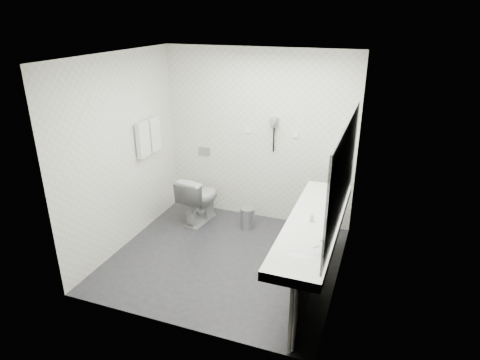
% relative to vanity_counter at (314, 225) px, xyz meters
% --- Properties ---
extents(floor, '(2.80, 2.80, 0.00)m').
position_rel_vanity_counter_xyz_m(floor, '(-1.12, 0.20, -0.80)').
color(floor, '#29282D').
rests_on(floor, ground).
extents(ceiling, '(2.80, 2.80, 0.00)m').
position_rel_vanity_counter_xyz_m(ceiling, '(-1.12, 0.20, 1.70)').
color(ceiling, white).
rests_on(ceiling, wall_back).
extents(wall_back, '(2.80, 0.00, 2.80)m').
position_rel_vanity_counter_xyz_m(wall_back, '(-1.12, 1.50, 0.45)').
color(wall_back, white).
rests_on(wall_back, floor).
extents(wall_front, '(2.80, 0.00, 2.80)m').
position_rel_vanity_counter_xyz_m(wall_front, '(-1.12, -1.10, 0.45)').
color(wall_front, white).
rests_on(wall_front, floor).
extents(wall_left, '(0.00, 2.60, 2.60)m').
position_rel_vanity_counter_xyz_m(wall_left, '(-2.52, 0.20, 0.45)').
color(wall_left, white).
rests_on(wall_left, floor).
extents(wall_right, '(0.00, 2.60, 2.60)m').
position_rel_vanity_counter_xyz_m(wall_right, '(0.27, 0.20, 0.45)').
color(wall_right, white).
rests_on(wall_right, floor).
extents(vanity_counter, '(0.55, 2.20, 0.10)m').
position_rel_vanity_counter_xyz_m(vanity_counter, '(0.00, 0.00, 0.00)').
color(vanity_counter, white).
rests_on(vanity_counter, floor).
extents(vanity_panel, '(0.03, 2.15, 0.75)m').
position_rel_vanity_counter_xyz_m(vanity_panel, '(0.02, 0.00, -0.42)').
color(vanity_panel, gray).
rests_on(vanity_panel, floor).
extents(vanity_post_near, '(0.06, 0.06, 0.75)m').
position_rel_vanity_counter_xyz_m(vanity_post_near, '(0.05, -1.04, -0.42)').
color(vanity_post_near, silver).
rests_on(vanity_post_near, floor).
extents(vanity_post_far, '(0.06, 0.06, 0.75)m').
position_rel_vanity_counter_xyz_m(vanity_post_far, '(0.05, 1.04, -0.42)').
color(vanity_post_far, silver).
rests_on(vanity_post_far, floor).
extents(mirror, '(0.02, 2.20, 1.05)m').
position_rel_vanity_counter_xyz_m(mirror, '(0.26, 0.00, 0.65)').
color(mirror, '#B2BCC6').
rests_on(mirror, wall_right).
extents(basin_near, '(0.40, 0.31, 0.05)m').
position_rel_vanity_counter_xyz_m(basin_near, '(0.00, -0.65, 0.04)').
color(basin_near, white).
rests_on(basin_near, vanity_counter).
extents(basin_far, '(0.40, 0.31, 0.05)m').
position_rel_vanity_counter_xyz_m(basin_far, '(0.00, 0.65, 0.04)').
color(basin_far, white).
rests_on(basin_far, vanity_counter).
extents(faucet_near, '(0.04, 0.04, 0.15)m').
position_rel_vanity_counter_xyz_m(faucet_near, '(0.19, -0.65, 0.12)').
color(faucet_near, silver).
rests_on(faucet_near, vanity_counter).
extents(faucet_far, '(0.04, 0.04, 0.15)m').
position_rel_vanity_counter_xyz_m(faucet_far, '(0.19, 0.65, 0.12)').
color(faucet_far, silver).
rests_on(faucet_far, vanity_counter).
extents(soap_bottle_a, '(0.05, 0.05, 0.10)m').
position_rel_vanity_counter_xyz_m(soap_bottle_a, '(-0.02, -0.02, 0.10)').
color(soap_bottle_a, beige).
rests_on(soap_bottle_a, vanity_counter).
extents(soap_bottle_c, '(0.05, 0.05, 0.12)m').
position_rel_vanity_counter_xyz_m(soap_bottle_c, '(0.15, -0.07, 0.11)').
color(soap_bottle_c, beige).
rests_on(soap_bottle_c, vanity_counter).
extents(glass_left, '(0.06, 0.06, 0.11)m').
position_rel_vanity_counter_xyz_m(glass_left, '(0.14, 0.29, 0.11)').
color(glass_left, silver).
rests_on(glass_left, vanity_counter).
extents(toilet, '(0.50, 0.76, 0.73)m').
position_rel_vanity_counter_xyz_m(toilet, '(-1.87, 1.04, -0.44)').
color(toilet, white).
rests_on(toilet, floor).
extents(flush_plate, '(0.18, 0.02, 0.12)m').
position_rel_vanity_counter_xyz_m(flush_plate, '(-1.98, 1.49, 0.15)').
color(flush_plate, '#B2B5BA').
rests_on(flush_plate, wall_back).
extents(pedal_bin, '(0.22, 0.22, 0.29)m').
position_rel_vanity_counter_xyz_m(pedal_bin, '(-1.13, 1.09, -0.65)').
color(pedal_bin, '#B2B5BA').
rests_on(pedal_bin, floor).
extents(bin_lid, '(0.21, 0.21, 0.02)m').
position_rel_vanity_counter_xyz_m(bin_lid, '(-1.13, 1.09, -0.50)').
color(bin_lid, '#B2B5BA').
rests_on(bin_lid, pedal_bin).
extents(towel_rail, '(0.02, 0.62, 0.02)m').
position_rel_vanity_counter_xyz_m(towel_rail, '(-2.47, 0.75, 0.75)').
color(towel_rail, silver).
rests_on(towel_rail, wall_left).
extents(towel_near, '(0.07, 0.24, 0.48)m').
position_rel_vanity_counter_xyz_m(towel_near, '(-2.46, 0.61, 0.53)').
color(towel_near, white).
rests_on(towel_near, towel_rail).
extents(towel_far, '(0.07, 0.24, 0.48)m').
position_rel_vanity_counter_xyz_m(towel_far, '(-2.46, 0.89, 0.53)').
color(towel_far, white).
rests_on(towel_far, towel_rail).
extents(dryer_cradle, '(0.10, 0.04, 0.14)m').
position_rel_vanity_counter_xyz_m(dryer_cradle, '(-0.88, 1.47, 0.70)').
color(dryer_cradle, gray).
rests_on(dryer_cradle, wall_back).
extents(dryer_barrel, '(0.08, 0.14, 0.08)m').
position_rel_vanity_counter_xyz_m(dryer_barrel, '(-0.88, 1.40, 0.73)').
color(dryer_barrel, gray).
rests_on(dryer_barrel, dryer_cradle).
extents(dryer_cord, '(0.02, 0.02, 0.35)m').
position_rel_vanity_counter_xyz_m(dryer_cord, '(-0.88, 1.46, 0.45)').
color(dryer_cord, black).
rests_on(dryer_cord, dryer_cradle).
extents(switch_plate_a, '(0.09, 0.02, 0.09)m').
position_rel_vanity_counter_xyz_m(switch_plate_a, '(-1.27, 1.49, 0.55)').
color(switch_plate_a, white).
rests_on(switch_plate_a, wall_back).
extents(switch_plate_b, '(0.09, 0.02, 0.09)m').
position_rel_vanity_counter_xyz_m(switch_plate_b, '(-0.57, 1.49, 0.55)').
color(switch_plate_b, white).
rests_on(switch_plate_b, wall_back).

